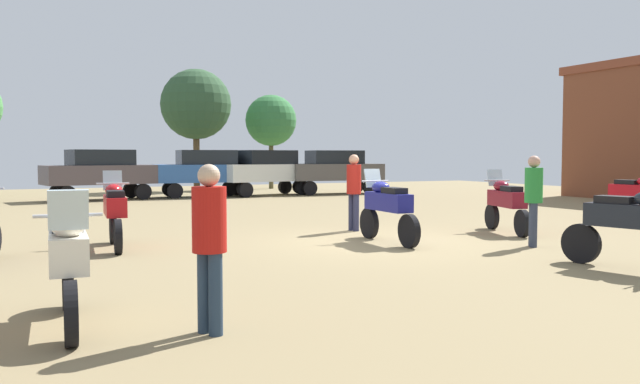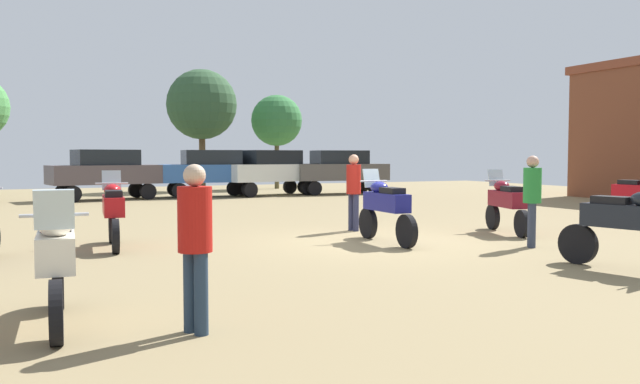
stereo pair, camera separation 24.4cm
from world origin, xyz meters
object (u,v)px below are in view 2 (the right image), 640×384
at_px(car_5, 211,170).
at_px(tree_3, 277,121).
at_px(person_3, 195,235).
at_px(car_4, 339,169).
at_px(motorcycle_1, 628,223).
at_px(person_1, 532,194).
at_px(tree_1, 202,105).
at_px(motorcycle_8, 386,207).
at_px(motorcycle_5, 113,210).
at_px(car_6, 106,171).
at_px(motorcycle_10, 56,258).
at_px(car_1, 271,169).
at_px(motorcycle_9, 639,195).
at_px(person_2, 354,186).
at_px(motorcycle_7, 506,202).

height_order(car_5, tree_3, tree_3).
height_order(car_5, person_3, car_5).
bearing_deg(car_4, motorcycle_1, 171.15).
xyz_separation_m(car_5, person_1, (1.52, -17.69, -0.14)).
xyz_separation_m(car_4, person_3, (-11.74, -20.57, -0.19)).
height_order(tree_1, tree_3, tree_1).
height_order(motorcycle_8, person_3, person_3).
xyz_separation_m(motorcycle_5, person_1, (7.33, -3.24, 0.31)).
bearing_deg(motorcycle_8, motorcycle_1, -66.23).
xyz_separation_m(car_5, car_6, (-4.36, -0.20, 0.00)).
height_order(motorcycle_10, person_1, person_1).
bearing_deg(motorcycle_5, car_1, 63.89).
bearing_deg(tree_1, motorcycle_9, -72.74).
bearing_deg(car_4, car_5, 90.77).
distance_m(motorcycle_10, car_5, 21.33).
relative_size(person_1, person_3, 1.05).
bearing_deg(person_2, tree_3, -27.21).
bearing_deg(motorcycle_1, tree_3, -112.59).
relative_size(motorcycle_8, motorcycle_9, 1.03).
bearing_deg(motorcycle_9, car_4, -92.45).
relative_size(motorcycle_5, tree_1, 0.35).
relative_size(motorcycle_5, person_2, 1.21).
distance_m(motorcycle_7, motorcycle_8, 3.34).
bearing_deg(person_2, tree_1, -15.41).
height_order(motorcycle_8, motorcycle_10, motorcycle_8).
xyz_separation_m(motorcycle_5, car_5, (5.81, 14.45, 0.45)).
relative_size(motorcycle_5, person_1, 1.23).
xyz_separation_m(car_1, car_5, (-2.65, 0.20, 0.00)).
bearing_deg(car_6, tree_3, -69.32).
bearing_deg(person_2, motorcycle_5, 84.69).
distance_m(car_4, tree_3, 6.31).
distance_m(motorcycle_8, car_4, 16.89).
height_order(person_1, tree_1, tree_1).
bearing_deg(person_1, car_1, 32.48).
relative_size(motorcycle_10, tree_1, 0.35).
xyz_separation_m(person_3, tree_3, (10.84, 26.31, 2.64)).
distance_m(car_1, car_4, 3.28).
bearing_deg(car_1, car_4, -104.88).
bearing_deg(motorcycle_1, motorcycle_10, -14.85).
bearing_deg(person_2, car_6, 4.83).
relative_size(person_1, person_2, 0.98).
relative_size(motorcycle_7, motorcycle_10, 1.00).
bearing_deg(motorcycle_1, person_2, -91.77).
height_order(motorcycle_8, tree_1, tree_1).
distance_m(motorcycle_5, car_6, 14.32).
bearing_deg(motorcycle_1, motorcycle_9, -155.56).
bearing_deg(car_5, person_2, -177.60).
relative_size(motorcycle_10, car_5, 0.49).
height_order(motorcycle_10, car_4, car_4).
bearing_deg(motorcycle_8, motorcycle_10, -145.00).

